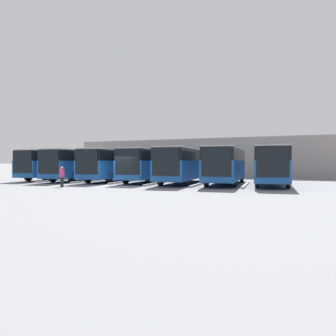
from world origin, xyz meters
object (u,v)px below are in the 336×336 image
(bus_1, at_px, (226,164))
(pedestrian, at_px, (62,176))
(bus_0, at_px, (272,164))
(bus_2, at_px, (184,164))
(bus_3, at_px, (150,164))
(bus_5, at_px, (82,164))
(bus_4, at_px, (115,164))
(bus_6, at_px, (58,164))

(bus_1, height_order, pedestrian, bus_1)
(bus_0, relative_size, bus_1, 1.00)
(bus_2, bearing_deg, pedestrian, 41.87)
(bus_2, xyz_separation_m, pedestrian, (7.32, 8.30, -0.95))
(bus_0, bearing_deg, bus_1, 1.46)
(bus_0, bearing_deg, bus_3, -6.03)
(bus_2, xyz_separation_m, bus_5, (11.90, 0.13, 0.00))
(bus_1, relative_size, bus_5, 1.00)
(bus_4, distance_m, bus_6, 7.94)
(bus_2, distance_m, bus_6, 15.88)
(bus_3, distance_m, bus_6, 11.91)
(bus_1, height_order, bus_6, same)
(bus_0, xyz_separation_m, bus_2, (7.94, 0.94, 0.00))
(bus_1, relative_size, bus_2, 1.00)
(pedestrian, bearing_deg, bus_3, -41.80)
(bus_0, bearing_deg, bus_2, 0.01)
(bus_1, bearing_deg, bus_0, -178.54)
(bus_2, height_order, pedestrian, bus_2)
(bus_6, distance_m, pedestrian, 12.29)
(bus_1, height_order, bus_2, same)
(bus_3, bearing_deg, bus_6, -5.21)
(bus_2, distance_m, bus_5, 11.90)
(bus_1, bearing_deg, bus_6, -7.05)
(bus_0, height_order, pedestrian, bus_0)
(bus_3, bearing_deg, pedestrian, 63.06)
(bus_1, bearing_deg, bus_4, -6.65)
(bus_1, distance_m, bus_6, 19.84)
(bus_1, relative_size, pedestrian, 6.92)
(bus_3, bearing_deg, bus_5, -0.07)
(bus_0, distance_m, bus_6, 23.81)
(bus_6, bearing_deg, pedestrian, 127.54)
(bus_1, xyz_separation_m, pedestrian, (11.28, 8.67, -0.95))
(bus_0, height_order, bus_6, same)
(bus_5, bearing_deg, bus_1, 175.07)
(bus_1, distance_m, bus_5, 15.88)
(bus_2, bearing_deg, bus_4, -9.25)
(bus_1, relative_size, bus_6, 1.00)
(bus_0, bearing_deg, bus_5, -3.64)
(bus_6, bearing_deg, bus_2, 171.55)
(bus_3, xyz_separation_m, pedestrian, (3.35, 9.09, -0.95))
(bus_4, distance_m, bus_5, 4.00)
(bus_5, relative_size, pedestrian, 6.92)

